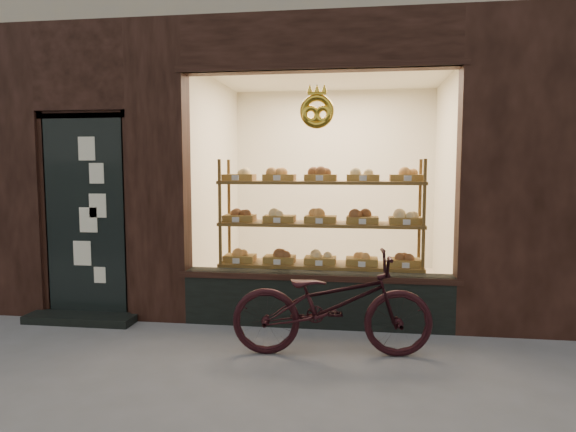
# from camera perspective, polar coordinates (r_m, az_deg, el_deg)

# --- Properties ---
(ground) EXTENTS (90.00, 90.00, 0.00)m
(ground) POSITION_cam_1_polar(r_m,az_deg,el_deg) (3.50, -8.00, -22.10)
(ground) COLOR slate
(display_shelf) EXTENTS (2.20, 0.45, 1.70)m
(display_shelf) POSITION_cam_1_polar(r_m,az_deg,el_deg) (5.59, 3.62, -2.13)
(display_shelf) COLOR brown
(display_shelf) RESTS_ON ground
(bicycle) EXTENTS (1.76, 0.75, 0.90)m
(bicycle) POSITION_cam_1_polar(r_m,az_deg,el_deg) (4.47, 4.89, -9.69)
(bicycle) COLOR black
(bicycle) RESTS_ON ground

